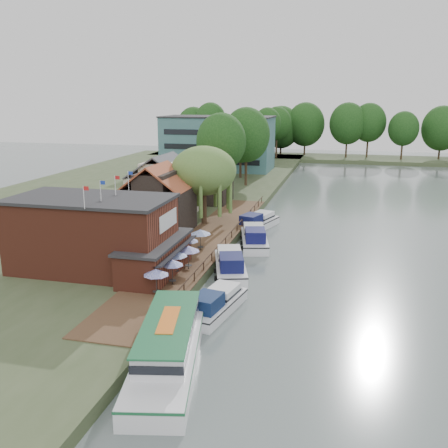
% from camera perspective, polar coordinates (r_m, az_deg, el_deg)
% --- Properties ---
extents(ground, '(260.00, 260.00, 0.00)m').
position_cam_1_polar(ground, '(47.34, 3.55, -7.47)').
color(ground, '#576562').
rests_on(ground, ground).
extents(land_bank, '(50.00, 140.00, 1.00)m').
position_cam_1_polar(land_bank, '(88.58, -11.53, 2.95)').
color(land_bank, '#384728').
rests_on(land_bank, ground).
extents(quay_deck, '(6.00, 50.00, 0.10)m').
position_cam_1_polar(quay_deck, '(57.96, -2.40, -2.22)').
color(quay_deck, '#47301E').
rests_on(quay_deck, land_bank).
extents(quay_rail, '(0.20, 49.00, 1.00)m').
position_cam_1_polar(quay_rail, '(57.62, 0.31, -1.85)').
color(quay_rail, black).
rests_on(quay_rail, land_bank).
extents(pub, '(20.00, 11.00, 7.30)m').
position_cam_1_polar(pub, '(49.29, -12.80, -1.22)').
color(pub, maroon).
rests_on(pub, land_bank).
extents(hotel_block, '(25.40, 12.40, 12.30)m').
position_cam_1_polar(hotel_block, '(117.58, -0.70, 9.27)').
color(hotel_block, '#38666B').
rests_on(hotel_block, land_bank).
extents(cottage_a, '(8.60, 7.60, 8.50)m').
position_cam_1_polar(cottage_a, '(62.86, -7.55, 2.92)').
color(cottage_a, black).
rests_on(cottage_a, land_bank).
extents(cottage_b, '(9.60, 8.60, 8.50)m').
position_cam_1_polar(cottage_b, '(73.09, -6.88, 4.54)').
color(cottage_b, beige).
rests_on(cottage_b, land_bank).
extents(cottage_c, '(7.60, 7.60, 8.50)m').
position_cam_1_polar(cottage_c, '(80.27, -1.90, 5.51)').
color(cottage_c, black).
rests_on(cottage_c, land_bank).
extents(willow, '(8.60, 8.60, 10.43)m').
position_cam_1_polar(willow, '(65.88, -2.32, 4.41)').
color(willow, '#476B2D').
rests_on(willow, land_bank).
extents(umbrella_0, '(2.21, 2.21, 2.38)m').
position_cam_1_polar(umbrella_0, '(43.03, -7.74, -6.60)').
color(umbrella_0, navy).
rests_on(umbrella_0, quay_deck).
extents(umbrella_1, '(2.07, 2.07, 2.38)m').
position_cam_1_polar(umbrella_1, '(45.28, -5.94, -5.46)').
color(umbrella_1, '#1C2A9B').
rests_on(umbrella_1, quay_deck).
extents(umbrella_2, '(2.46, 2.46, 2.38)m').
position_cam_1_polar(umbrella_2, '(47.77, -5.62, -4.38)').
color(umbrella_2, '#1C3A9C').
rests_on(umbrella_2, quay_deck).
extents(umbrella_3, '(2.28, 2.28, 2.38)m').
position_cam_1_polar(umbrella_3, '(49.11, -4.10, -3.83)').
color(umbrella_3, navy).
rests_on(umbrella_3, quay_deck).
extents(umbrella_4, '(2.29, 2.29, 2.38)m').
position_cam_1_polar(umbrella_4, '(52.34, -4.18, -2.67)').
color(umbrella_4, navy).
rests_on(umbrella_4, quay_deck).
extents(umbrella_5, '(2.36, 2.36, 2.38)m').
position_cam_1_polar(umbrella_5, '(54.97, -2.71, -1.81)').
color(umbrella_5, navy).
rests_on(umbrella_5, quay_deck).
extents(cruiser_0, '(4.54, 9.55, 2.19)m').
position_cam_1_polar(cruiser_0, '(42.01, -0.91, -8.74)').
color(cruiser_0, white).
rests_on(cruiser_0, ground).
extents(cruiser_1, '(6.09, 10.77, 2.50)m').
position_cam_1_polar(cruiser_1, '(51.07, 0.72, -4.29)').
color(cruiser_1, white).
rests_on(cruiser_1, ground).
extents(cruiser_2, '(5.70, 10.83, 2.52)m').
position_cam_1_polar(cruiser_2, '(60.56, 3.49, -1.30)').
color(cruiser_2, silver).
rests_on(cruiser_2, ground).
extents(cruiser_3, '(5.84, 10.24, 2.36)m').
position_cam_1_polar(cruiser_3, '(68.33, 3.84, 0.44)').
color(cruiser_3, white).
rests_on(cruiser_3, ground).
extents(tour_boat, '(6.92, 14.86, 3.13)m').
position_cam_1_polar(tour_boat, '(34.30, -6.46, -13.58)').
color(tour_boat, silver).
rests_on(tour_boat, ground).
extents(swan, '(0.44, 0.44, 0.44)m').
position_cam_1_polar(swan, '(39.48, -5.79, -11.81)').
color(swan, white).
rests_on(swan, ground).
extents(bank_tree_0, '(8.65, 8.65, 13.98)m').
position_cam_1_polar(bank_tree_0, '(87.56, -0.32, 8.07)').
color(bank_tree_0, '#143811').
rests_on(bank_tree_0, land_bank).
extents(bank_tree_1, '(8.94, 8.94, 14.74)m').
position_cam_1_polar(bank_tree_1, '(95.40, 2.54, 8.81)').
color(bank_tree_1, '#143811').
rests_on(bank_tree_1, land_bank).
extents(bank_tree_2, '(7.54, 7.54, 11.79)m').
position_cam_1_polar(bank_tree_2, '(105.00, 1.91, 8.51)').
color(bank_tree_2, '#143811').
rests_on(bank_tree_2, land_bank).
extents(bank_tree_3, '(6.47, 6.47, 13.62)m').
position_cam_1_polar(bank_tree_3, '(123.85, 3.26, 9.81)').
color(bank_tree_3, '#143811').
rests_on(bank_tree_3, land_bank).
extents(bank_tree_4, '(6.93, 6.93, 14.00)m').
position_cam_1_polar(bank_tree_4, '(129.38, 4.95, 10.06)').
color(bank_tree_4, '#143811').
rests_on(bank_tree_4, land_bank).
extents(bank_tree_5, '(7.89, 7.89, 14.03)m').
position_cam_1_polar(bank_tree_5, '(140.19, 6.05, 10.37)').
color(bank_tree_5, '#143811').
rests_on(bank_tree_5, land_bank).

